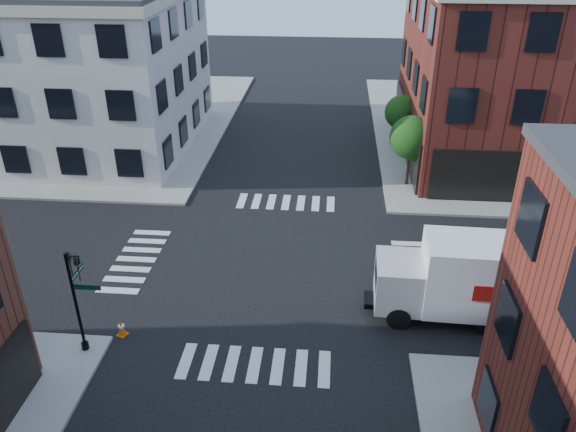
{
  "coord_description": "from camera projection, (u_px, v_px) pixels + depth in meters",
  "views": [
    {
      "loc": [
        2.67,
        -23.23,
        15.34
      ],
      "look_at": [
        0.66,
        0.63,
        2.5
      ],
      "focal_mm": 35.0,
      "sensor_mm": 36.0,
      "label": 1
    }
  ],
  "objects": [
    {
      "name": "tree_far",
      "position": [
        403.0,
        114.0,
        39.96
      ],
      "size": [
        2.43,
        2.43,
        4.07
      ],
      "color": "black",
      "rests_on": "ground"
    },
    {
      "name": "tree_near",
      "position": [
        412.0,
        140.0,
        34.56
      ],
      "size": [
        2.69,
        2.69,
        4.49
      ],
      "color": "black",
      "rests_on": "ground"
    },
    {
      "name": "signal_pole",
      "position": [
        77.0,
        291.0,
        21.13
      ],
      "size": [
        1.29,
        1.24,
        4.6
      ],
      "color": "black",
      "rests_on": "ground"
    },
    {
      "name": "ground",
      "position": [
        274.0,
        266.0,
        27.85
      ],
      "size": [
        120.0,
        120.0,
        0.0
      ],
      "primitive_type": "plane",
      "color": "black",
      "rests_on": "ground"
    },
    {
      "name": "sidewalk_ne",
      "position": [
        563.0,
        133.0,
        44.7
      ],
      "size": [
        30.0,
        30.0,
        0.15
      ],
      "primitive_type": "cube",
      "color": "gray",
      "rests_on": "ground"
    },
    {
      "name": "box_truck",
      "position": [
        477.0,
        280.0,
        23.41
      ],
      "size": [
        8.31,
        2.76,
        3.72
      ],
      "rotation": [
        0.0,
        0.0,
        -0.03
      ],
      "color": "white",
      "rests_on": "ground"
    },
    {
      "name": "sidewalk_nw",
      "position": [
        55.0,
        119.0,
        47.81
      ],
      "size": [
        30.0,
        30.0,
        0.15
      ],
      "primitive_type": "cube",
      "color": "gray",
      "rests_on": "ground"
    },
    {
      "name": "traffic_cone",
      "position": [
        122.0,
        328.0,
        23.11
      ],
      "size": [
        0.5,
        0.5,
        0.7
      ],
      "rotation": [
        0.0,
        0.0,
        -0.41
      ],
      "color": "#EB580A",
      "rests_on": "ground"
    },
    {
      "name": "building_nw",
      "position": [
        36.0,
        69.0,
        40.71
      ],
      "size": [
        22.0,
        16.0,
        11.0
      ],
      "primitive_type": "cube",
      "color": "beige",
      "rests_on": "ground"
    }
  ]
}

